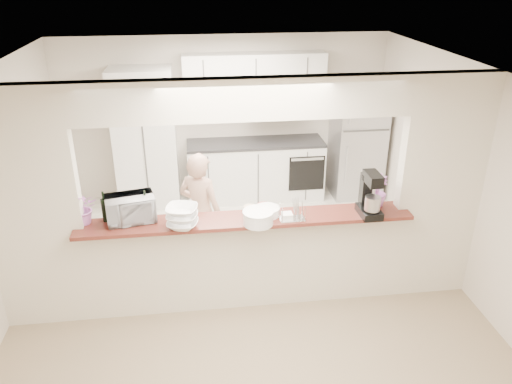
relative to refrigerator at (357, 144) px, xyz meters
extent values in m
plane|color=tan|center=(-2.05, -2.65, -0.85)|extent=(6.00, 6.00, 0.00)
cube|color=silver|center=(-2.05, -1.10, -0.84)|extent=(5.00, 2.90, 0.01)
cube|color=beige|center=(-4.10, -2.65, 0.40)|extent=(0.90, 0.15, 2.50)
cube|color=beige|center=(0.00, -2.65, 0.40)|extent=(0.90, 0.15, 2.50)
cube|color=beige|center=(-2.05, -2.65, 1.45)|extent=(3.20, 0.15, 0.40)
cube|color=beige|center=(-2.05, -2.65, -0.32)|extent=(3.20, 0.15, 1.05)
cube|color=maroon|center=(-2.05, -2.70, 0.22)|extent=(3.40, 0.38, 0.04)
cube|color=silver|center=(-3.25, 0.05, 0.20)|extent=(0.90, 0.60, 2.10)
cube|color=silver|center=(-1.60, 0.05, -0.40)|extent=(2.10, 0.60, 0.90)
cube|color=#2B2B2D|center=(-1.60, 0.05, 0.07)|extent=(2.10, 0.62, 0.04)
cube|color=silver|center=(-1.60, 0.18, 1.02)|extent=(2.10, 0.35, 0.75)
cube|color=black|center=(-1.35, 0.07, 0.59)|extent=(0.75, 0.45, 0.12)
cube|color=black|center=(-0.85, -0.25, -0.35)|extent=(0.55, 0.02, 0.55)
cube|color=#B8B7BD|center=(0.00, 0.00, 0.00)|extent=(0.75, 0.70, 1.70)
imported|color=#DE75CC|center=(-3.65, -2.60, 0.41)|extent=(0.30, 0.26, 0.33)
cylinder|color=black|center=(-3.45, -2.58, 0.36)|extent=(0.06, 0.06, 0.24)
cylinder|color=black|center=(-3.45, -2.58, 0.52)|extent=(0.02, 0.02, 0.08)
cylinder|color=black|center=(-3.05, -2.58, 0.36)|extent=(0.06, 0.06, 0.23)
cylinder|color=black|center=(-3.05, -2.58, 0.51)|extent=(0.02, 0.02, 0.08)
imported|color=#B0B1B5|center=(-3.20, -2.60, 0.37)|extent=(0.53, 0.41, 0.26)
imported|color=white|center=(-2.69, -2.82, 0.35)|extent=(0.36, 0.36, 0.22)
cylinder|color=white|center=(-1.95, -2.84, 0.31)|extent=(0.30, 0.30, 0.13)
cylinder|color=white|center=(-1.95, -2.84, 0.38)|extent=(0.31, 0.31, 0.01)
cylinder|color=white|center=(-1.84, -2.67, 0.28)|extent=(0.25, 0.25, 0.08)
cylinder|color=white|center=(-1.84, -2.67, 0.33)|extent=(0.26, 0.26, 0.01)
cylinder|color=maroon|center=(-1.85, -2.57, 0.28)|extent=(0.15, 0.15, 0.07)
cylinder|color=tan|center=(-2.00, -2.57, 0.27)|extent=(0.13, 0.13, 0.06)
cube|color=silver|center=(-1.60, -2.80, 0.25)|extent=(0.25, 0.15, 0.02)
cube|color=white|center=(-1.60, -2.80, 0.29)|extent=(0.11, 0.11, 0.06)
cube|color=black|center=(-0.80, -2.80, 0.28)|extent=(0.20, 0.31, 0.08)
cube|color=black|center=(-0.80, -2.69, 0.48)|extent=(0.14, 0.11, 0.33)
cube|color=black|center=(-0.80, -2.81, 0.65)|extent=(0.14, 0.27, 0.11)
cylinder|color=#B7B7BC|center=(-0.80, -2.87, 0.41)|extent=(0.16, 0.16, 0.14)
imported|color=#C067BB|center=(-0.66, -2.60, 0.42)|extent=(0.23, 0.23, 0.35)
imported|color=tan|center=(-2.50, -1.85, -0.11)|extent=(0.65, 0.58, 1.49)
camera|label=1|loc=(-2.53, -7.15, 2.60)|focal=35.00mm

